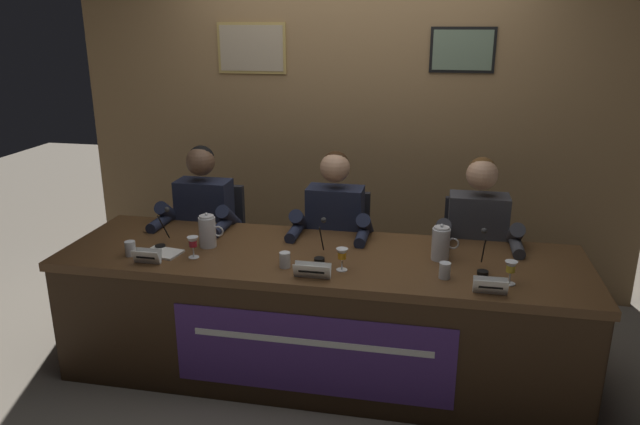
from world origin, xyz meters
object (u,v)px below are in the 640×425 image
(panelist_left, at_px, (201,224))
(water_pitcher_left_side, at_px, (208,231))
(juice_glass_center, at_px, (342,255))
(chair_right, at_px, (472,271))
(conference_table, at_px, (316,299))
(microphone_center, at_px, (321,246))
(nameplate_right, at_px, (490,286))
(water_cup_left, at_px, (130,249))
(microphone_left, at_px, (163,234))
(document_stack_left, at_px, (162,253))
(juice_glass_right, at_px, (511,268))
(water_pitcher_right_side, at_px, (441,243))
(water_cup_right, at_px, (445,271))
(nameplate_center, at_px, (312,271))
(nameplate_left, at_px, (147,256))
(water_cup_center, at_px, (285,261))
(microphone_right, at_px, (483,258))
(panelist_center, at_px, (333,233))
(juice_glass_left, at_px, (193,243))
(chair_center, at_px, (338,261))
(panelist_right, at_px, (477,243))
(chair_left, at_px, (214,252))

(panelist_left, height_order, water_pitcher_left_side, panelist_left)
(juice_glass_center, distance_m, chair_right, 1.18)
(conference_table, relative_size, microphone_center, 13.86)
(microphone_center, relative_size, water_pitcher_left_side, 1.03)
(nameplate_right, bearing_deg, water_cup_left, 176.61)
(microphone_left, xyz_separation_m, nameplate_right, (1.86, -0.30, -0.03))
(juice_glass_center, height_order, microphone_center, microphone_center)
(microphone_left, height_order, juice_glass_center, microphone_left)
(juice_glass_center, xyz_separation_m, document_stack_left, (-1.05, 0.03, -0.08))
(microphone_center, relative_size, juice_glass_right, 1.74)
(nameplate_right, xyz_separation_m, water_pitcher_right_side, (-0.24, 0.40, 0.05))
(conference_table, bearing_deg, microphone_center, 69.06)
(conference_table, relative_size, water_cup_right, 35.27)
(conference_table, height_order, nameplate_center, nameplate_center)
(chair_right, bearing_deg, nameplate_right, -88.87)
(microphone_center, xyz_separation_m, water_pitcher_right_side, (0.66, 0.12, 0.02))
(nameplate_left, relative_size, water_cup_center, 1.83)
(nameplate_left, xyz_separation_m, document_stack_left, (0.02, 0.14, -0.03))
(juice_glass_center, xyz_separation_m, microphone_right, (0.74, 0.13, -0.01))
(water_cup_right, bearing_deg, water_cup_center, -178.53)
(panelist_center, height_order, microphone_center, panelist_center)
(water_cup_left, height_order, microphone_center, microphone_center)
(microphone_left, height_order, juice_glass_right, microphone_left)
(juice_glass_left, xyz_separation_m, water_pitcher_right_side, (1.37, 0.24, 0.01))
(water_cup_center, bearing_deg, water_cup_left, -179.54)
(chair_center, height_order, water_pitcher_left_side, water_pitcher_left_side)
(panelist_left, xyz_separation_m, juice_glass_center, (1.06, -0.63, 0.11))
(water_pitcher_right_side, bearing_deg, panelist_right, 58.96)
(water_cup_left, distance_m, microphone_center, 1.08)
(panelist_right, height_order, water_pitcher_right_side, panelist_right)
(microphone_left, relative_size, water_cup_center, 2.54)
(nameplate_center, bearing_deg, water_cup_right, 10.94)
(juice_glass_right, xyz_separation_m, water_cup_right, (-0.32, 0.01, -0.05))
(document_stack_left, bearing_deg, panelist_left, 90.95)
(microphone_center, relative_size, nameplate_right, 1.31)
(conference_table, bearing_deg, water_pitcher_left_side, 171.40)
(water_cup_left, distance_m, nameplate_center, 1.08)
(panelist_left, height_order, nameplate_right, panelist_left)
(water_cup_right, xyz_separation_m, document_stack_left, (-1.59, 0.03, -0.03))
(conference_table, bearing_deg, document_stack_left, -175.91)
(nameplate_right, bearing_deg, panelist_center, 139.91)
(juice_glass_right, bearing_deg, microphone_left, 175.29)
(nameplate_right, height_order, water_pitcher_left_side, water_pitcher_left_side)
(chair_left, xyz_separation_m, microphone_center, (0.92, -0.69, 0.37))
(chair_right, bearing_deg, nameplate_left, -152.42)
(panelist_left, height_order, juice_glass_right, panelist_left)
(conference_table, bearing_deg, panelist_center, 90.08)
(juice_glass_center, xyz_separation_m, panelist_right, (0.74, 0.63, -0.11))
(juice_glass_center, bearing_deg, chair_right, 48.29)
(microphone_center, height_order, chair_right, microphone_center)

